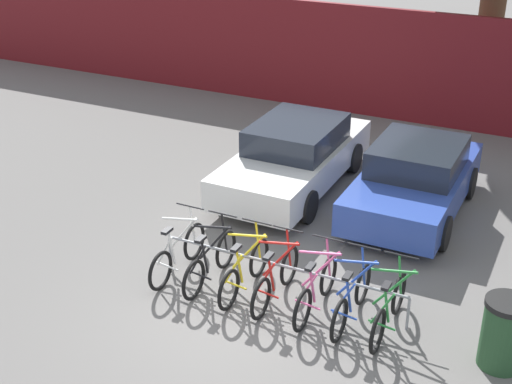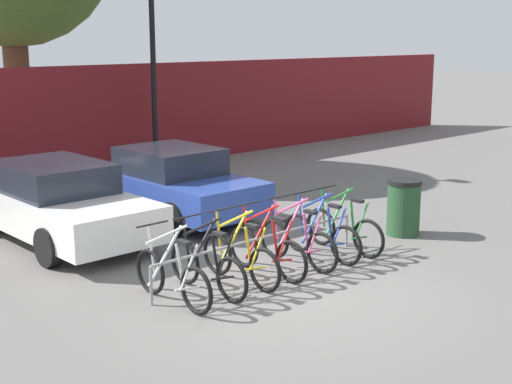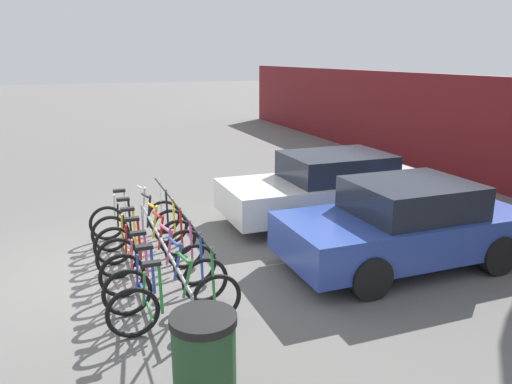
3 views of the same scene
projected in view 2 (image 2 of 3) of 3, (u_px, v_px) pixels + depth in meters
name	position (u px, v px, depth m)	size (l,w,h in m)	color
ground_plane	(277.00, 288.00, 10.37)	(120.00, 120.00, 0.00)	#605E5B
bike_rack	(261.00, 242.00, 10.94)	(4.12, 0.04, 0.57)	gray
bicycle_white	(172.00, 277.00, 9.68)	(0.68, 1.71, 1.05)	black
bicycle_black	(207.00, 268.00, 10.08)	(0.68, 1.71, 1.05)	black
bicycle_yellow	(240.00, 259.00, 10.49)	(0.68, 1.71, 1.05)	black
bicycle_red	(267.00, 251.00, 10.85)	(0.68, 1.71, 1.05)	black
bicycle_pink	(297.00, 243.00, 11.30)	(0.68, 1.71, 1.05)	black
bicycle_blue	(321.00, 236.00, 11.67)	(0.68, 1.71, 1.05)	black
bicycle_green	(344.00, 230.00, 12.05)	(0.68, 1.71, 1.05)	black
car_white	(56.00, 202.00, 12.69)	(1.91, 4.52, 1.40)	silver
car_blue	(173.00, 183.00, 14.32)	(1.91, 4.02, 1.40)	#2D479E
lamp_post	(152.00, 25.00, 18.16)	(0.24, 0.44, 6.96)	black
trash_bin	(404.00, 207.00, 13.03)	(0.63, 0.63, 1.03)	#234728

